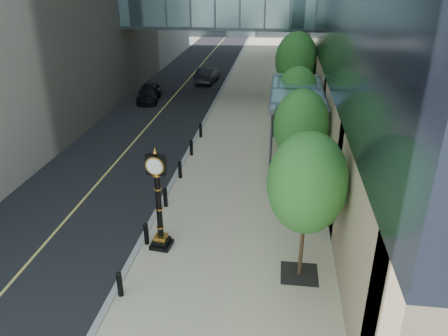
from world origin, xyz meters
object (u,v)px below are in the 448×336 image
Objects in this scene: street_clock at (159,207)px; pedestrian at (291,146)px; car_far at (208,75)px; car_near at (149,93)px.

pedestrian is (5.36, 9.63, -0.93)m from street_clock.
pedestrian is at bearing 67.10° from street_clock.
street_clock is 11.06m from pedestrian.
pedestrian is 20.72m from car_far.
car_near is 8.41m from car_far.
pedestrian is 0.44× the size of car_near.
street_clock is 2.28× the size of pedestrian.
street_clock reaches higher than car_far.
car_near is at bearing 66.43° from car_far.
pedestrian is 0.41× the size of car_far.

